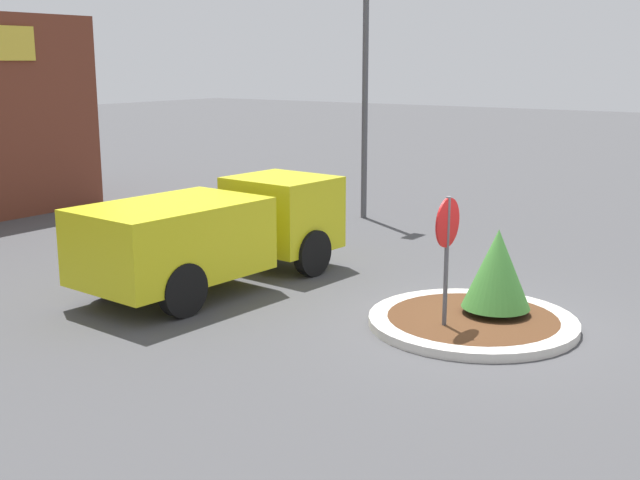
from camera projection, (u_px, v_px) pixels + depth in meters
name	position (u px, v px, depth m)	size (l,w,h in m)	color
ground_plane	(472.00, 326.00, 13.13)	(120.00, 120.00, 0.00)	#474749
traffic_island	(472.00, 321.00, 13.11)	(3.40, 3.40, 0.15)	beige
stop_sign	(447.00, 239.00, 12.41)	(0.78, 0.07, 2.21)	#4C4C51
island_shrub	(497.00, 269.00, 13.13)	(1.13, 1.13, 1.42)	brown
utility_truck	(215.00, 231.00, 15.23)	(5.67, 2.44, 1.91)	gold
light_pole	(365.00, 61.00, 21.30)	(0.70, 0.30, 7.36)	#4C4C51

